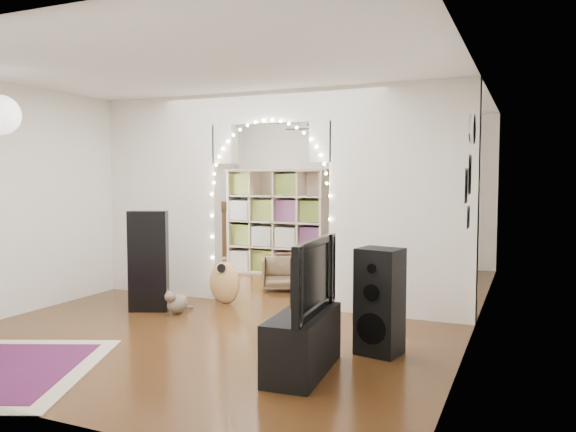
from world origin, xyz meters
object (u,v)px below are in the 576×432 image
at_px(bookcase, 278,222).
at_px(dining_table, 371,244).
at_px(floor_speaker, 380,302).
at_px(dining_chair_left, 299,269).
at_px(media_console, 303,343).
at_px(dining_chair_right, 280,274).
at_px(acoustic_guitar, 224,266).

distance_m(bookcase, dining_table, 2.06).
relative_size(floor_speaker, dining_chair_left, 1.81).
relative_size(media_console, bookcase, 0.57).
bearing_deg(dining_chair_right, dining_chair_left, 51.49).
height_order(bookcase, dining_chair_left, bookcase).
xyz_separation_m(floor_speaker, dining_table, (-0.80, 2.67, 0.19)).
relative_size(media_console, dining_table, 0.79).
xyz_separation_m(media_console, dining_chair_left, (-1.46, 3.46, -0.00)).
distance_m(dining_table, dining_chair_right, 1.36).
height_order(dining_chair_left, dining_chair_right, dining_chair_left).
distance_m(bookcase, dining_chair_right, 1.55).
distance_m(bookcase, dining_chair_left, 1.27).
bearing_deg(dining_chair_right, acoustic_guitar, -130.73).
xyz_separation_m(dining_chair_left, dining_chair_right, (-0.11, -0.44, -0.01)).
bearing_deg(media_console, floor_speaker, 53.48).
bearing_deg(media_console, acoustic_guitar, 129.46).
distance_m(media_console, dining_chair_right, 3.40).
height_order(floor_speaker, media_console, floor_speaker).
height_order(media_console, dining_chair_left, media_console).
bearing_deg(dining_table, dining_chair_right, -158.28).
height_order(bookcase, dining_table, bookcase).
bearing_deg(floor_speaker, acoustic_guitar, 163.57).
bearing_deg(bookcase, dining_table, -37.02).
relative_size(media_console, dining_chair_left, 1.85).
distance_m(media_console, dining_table, 3.44).
distance_m(dining_chair_left, dining_chair_right, 0.45).
height_order(acoustic_guitar, bookcase, bookcase).
bearing_deg(dining_table, floor_speaker, -68.71).
relative_size(floor_speaker, dining_chair_right, 1.89).
bearing_deg(acoustic_guitar, dining_chair_left, 54.50).
bearing_deg(media_console, bookcase, 112.85).
bearing_deg(dining_table, media_console, -79.76).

